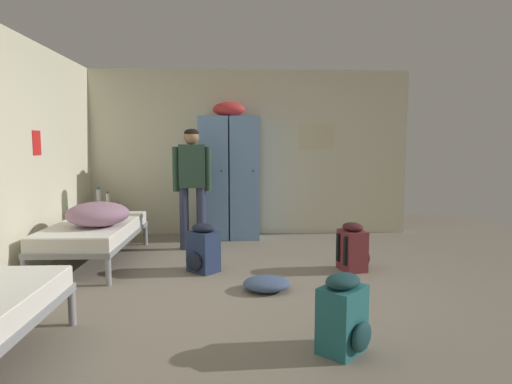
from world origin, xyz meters
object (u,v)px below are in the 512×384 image
(person_traveler, at_px, (192,177))
(backpack_maroon, at_px, (353,248))
(clothes_pile_denim, at_px, (267,284))
(backpack_navy, at_px, (203,249))
(bed_left_rear, at_px, (95,231))
(locker_bank, at_px, (229,175))
(lotion_bottle, at_px, (108,198))
(water_bottle, at_px, (99,196))
(backpack_teal, at_px, (344,315))
(shelf_unit, at_px, (104,218))
(bedding_heap, at_px, (98,214))

(person_traveler, relative_size, backpack_maroon, 2.99)
(clothes_pile_denim, bearing_deg, backpack_navy, 135.00)
(bed_left_rear, bearing_deg, person_traveler, 29.06)
(clothes_pile_denim, bearing_deg, locker_bank, 99.07)
(lotion_bottle, relative_size, clothes_pile_denim, 0.36)
(backpack_navy, bearing_deg, person_traveler, 101.17)
(person_traveler, bearing_deg, clothes_pile_denim, -63.31)
(water_bottle, height_order, clothes_pile_denim, water_bottle)
(backpack_maroon, height_order, backpack_teal, same)
(bed_left_rear, xyz_separation_m, backpack_navy, (1.34, -0.48, -0.12))
(backpack_maroon, relative_size, backpack_teal, 1.00)
(backpack_teal, bearing_deg, water_bottle, 126.84)
(clothes_pile_denim, bearing_deg, water_bottle, 134.21)
(person_traveler, relative_size, lotion_bottle, 9.72)
(shelf_unit, relative_size, person_traveler, 0.35)
(shelf_unit, relative_size, backpack_navy, 1.04)
(backpack_maroon, height_order, backpack_navy, same)
(backpack_navy, relative_size, clothes_pile_denim, 1.17)
(lotion_bottle, bearing_deg, shelf_unit, 150.26)
(backpack_maroon, distance_m, backpack_navy, 1.71)
(bed_left_rear, xyz_separation_m, water_bottle, (-0.33, 1.27, 0.29))
(person_traveler, height_order, backpack_maroon, person_traveler)
(lotion_bottle, bearing_deg, backpack_navy, -47.78)
(shelf_unit, distance_m, backpack_teal, 4.59)
(shelf_unit, relative_size, backpack_maroon, 1.04)
(bed_left_rear, distance_m, bedding_heap, 0.37)
(locker_bank, relative_size, lotion_bottle, 12.25)
(water_bottle, relative_size, backpack_teal, 0.43)
(water_bottle, xyz_separation_m, backpack_teal, (2.79, -3.72, -0.42))
(water_bottle, bearing_deg, backpack_teal, -53.16)
(person_traveler, bearing_deg, backpack_navy, -78.83)
(locker_bank, bearing_deg, backpack_maroon, -52.19)
(bedding_heap, height_order, backpack_maroon, bedding_heap)
(person_traveler, height_order, backpack_navy, person_traveler)
(bed_left_rear, distance_m, water_bottle, 1.34)
(shelf_unit, bearing_deg, backpack_teal, -53.81)
(shelf_unit, xyz_separation_m, lotion_bottle, (0.07, -0.04, 0.30))
(bedding_heap, height_order, clothes_pile_denim, bedding_heap)
(backpack_teal, bearing_deg, person_traveler, 113.36)
(locker_bank, xyz_separation_m, backpack_navy, (-0.27, -1.84, -0.71))
(water_bottle, xyz_separation_m, clothes_pile_denim, (2.35, -2.42, -0.61))
(bed_left_rear, bearing_deg, locker_bank, 40.10)
(shelf_unit, distance_m, clothes_pile_denim, 3.31)
(water_bottle, xyz_separation_m, lotion_bottle, (0.15, -0.06, -0.03))
(person_traveler, xyz_separation_m, lotion_bottle, (-1.31, 0.58, -0.34))
(backpack_teal, bearing_deg, locker_bank, 102.40)
(backpack_teal, distance_m, clothes_pile_denim, 1.39)
(locker_bank, relative_size, clothes_pile_denim, 4.42)
(backpack_teal, height_order, backpack_navy, same)
(lotion_bottle, xyz_separation_m, backpack_maroon, (3.23, -1.69, -0.39))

